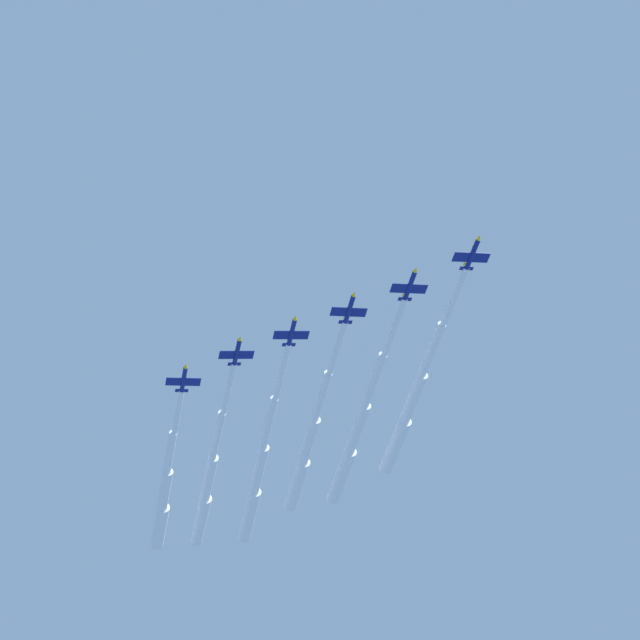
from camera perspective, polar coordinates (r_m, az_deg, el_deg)
jet_lead at (r=255.29m, az=5.12°, el=-4.73°), size 62.44×56.68×4.10m
jet_port_inner at (r=260.65m, az=1.99°, el=-6.45°), size 64.90×59.02×4.07m
jet_starboard_inner at (r=264.82m, az=-0.70°, el=-7.10°), size 62.51×55.91×4.02m
jet_port_mid at (r=275.34m, az=-3.51°, el=-8.72°), size 69.11×60.20×4.09m
jet_starboard_mid at (r=280.82m, az=-6.29°, el=-9.11°), size 64.88×58.83×4.16m
jet_port_outer at (r=283.16m, az=-8.70°, el=-9.62°), size 58.96×52.91×4.02m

